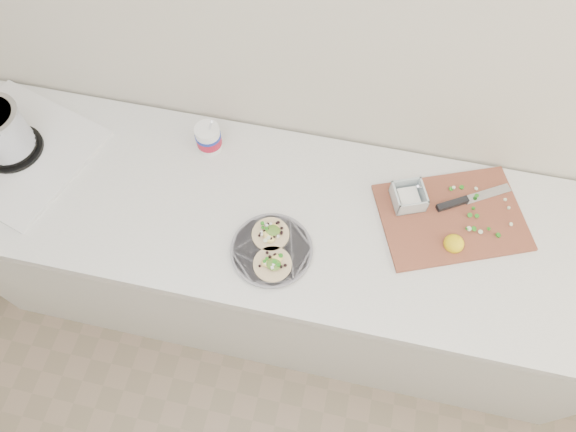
% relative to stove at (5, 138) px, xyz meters
% --- Properties ---
extents(counter, '(2.44, 0.66, 0.90)m').
position_rel_stove_xyz_m(counter, '(0.93, -0.02, -0.53)').
color(counter, silver).
rests_on(counter, ground).
extents(stove, '(0.60, 0.58, 0.24)m').
position_rel_stove_xyz_m(stove, '(0.00, 0.00, 0.00)').
color(stove, silver).
rests_on(stove, counter).
extents(taco_plate, '(0.25, 0.25, 0.04)m').
position_rel_stove_xyz_m(taco_plate, '(0.95, -0.18, -0.06)').
color(taco_plate, slate).
rests_on(taco_plate, counter).
extents(tub, '(0.09, 0.09, 0.20)m').
position_rel_stove_xyz_m(tub, '(0.65, 0.16, -0.02)').
color(tub, white).
rests_on(tub, counter).
extents(cutboard, '(0.53, 0.46, 0.07)m').
position_rel_stove_xyz_m(cutboard, '(1.47, 0.07, -0.06)').
color(cutboard, brown).
rests_on(cutboard, counter).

